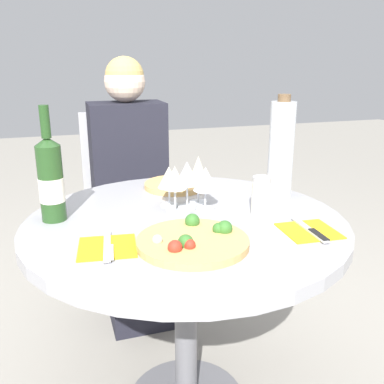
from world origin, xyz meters
TOP-DOWN VIEW (x-y plane):
  - dining_table at (0.00, 0.00)m, footprint 0.99×0.99m
  - chair_behind_diner at (-0.05, 0.83)m, footprint 0.40×0.40m
  - seated_diner at (-0.05, 0.68)m, footprint 0.34×0.44m
  - pizza_large at (-0.04, -0.19)m, footprint 0.30×0.30m
  - pizza_small_far at (0.06, 0.33)m, footprint 0.24×0.24m
  - wine_bottle at (-0.39, 0.12)m, footprint 0.08×0.08m
  - tall_carafe at (0.37, 0.09)m, footprint 0.09×0.09m
  - sugar_shaker at (0.24, -0.03)m, footprint 0.06×0.06m
  - wine_glass_back_left at (-0.01, 0.14)m, footprint 0.08×0.08m
  - wine_glass_back_right at (0.09, 0.14)m, footprint 0.06×0.06m
  - wine_glass_center at (0.04, 0.10)m, footprint 0.08×0.08m
  - wine_glass_front_left at (-0.01, 0.07)m, footprint 0.07×0.07m
  - wine_glass_front_right at (0.09, 0.07)m, footprint 0.08×0.08m
  - place_setting_left at (-0.26, -0.15)m, footprint 0.17×0.19m
  - place_setting_right at (0.31, -0.21)m, footprint 0.16×0.19m

SIDE VIEW (x-z plane):
  - chair_behind_diner at x=-0.05m, z-range -0.01..0.93m
  - seated_diner at x=-0.05m, z-range -0.06..1.14m
  - dining_table at x=0.00m, z-range 0.24..0.95m
  - place_setting_left at x=-0.26m, z-range 0.71..0.72m
  - place_setting_right at x=0.31m, z-range 0.71..0.72m
  - pizza_small_far at x=0.06m, z-range 0.70..0.75m
  - pizza_large at x=-0.04m, z-range 0.70..0.75m
  - sugar_shaker at x=0.24m, z-range 0.71..0.83m
  - wine_glass_back_left at x=-0.01m, z-range 0.74..0.88m
  - wine_glass_front_right at x=0.09m, z-range 0.74..0.88m
  - wine_glass_front_left at x=-0.01m, z-range 0.75..0.90m
  - wine_glass_center at x=0.04m, z-range 0.75..0.90m
  - wine_glass_back_right at x=0.09m, z-range 0.75..0.91m
  - wine_bottle at x=-0.39m, z-range 0.67..1.01m
  - tall_carafe at x=0.37m, z-range 0.70..1.06m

